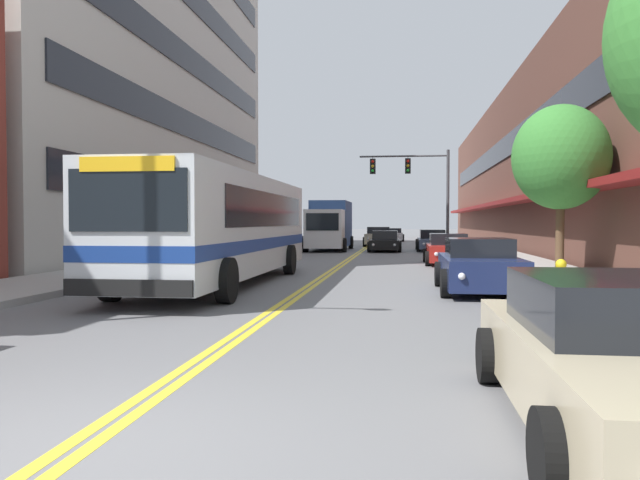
{
  "coord_description": "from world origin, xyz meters",
  "views": [
    {
      "loc": [
        2.52,
        -4.6,
        1.76
      ],
      "look_at": [
        -1.11,
        22.68,
        0.98
      ],
      "focal_mm": 35.0,
      "sensor_mm": 36.0,
      "label": 1
    }
  ],
  "objects_px": {
    "city_bus": "(224,224)",
    "traffic_signal_mast": "(417,180)",
    "street_tree_right_mid": "(561,158)",
    "car_beige_parked_right_foreground": "(624,359)",
    "car_champagne_moving_third": "(379,237)",
    "car_red_parked_right_far": "(448,250)",
    "car_silver_moving_lead": "(392,235)",
    "box_truck": "(330,225)",
    "car_charcoal_parked_left_mid": "(254,247)",
    "car_slate_blue_parked_right_end": "(432,241)",
    "car_dark_grey_parked_left_near": "(286,241)",
    "fire_hydrant": "(561,277)",
    "car_navy_parked_right_mid": "(479,267)",
    "car_black_moving_second": "(385,242)"
  },
  "relations": [
    {
      "from": "city_bus",
      "to": "traffic_signal_mast",
      "type": "distance_m",
      "value": 21.87
    },
    {
      "from": "city_bus",
      "to": "street_tree_right_mid",
      "type": "xyz_separation_m",
      "value": [
        10.01,
        3.06,
        2.07
      ]
    },
    {
      "from": "car_beige_parked_right_foreground",
      "to": "car_champagne_moving_third",
      "type": "height_order",
      "value": "car_champagne_moving_third"
    },
    {
      "from": "car_red_parked_right_far",
      "to": "car_silver_moving_lead",
      "type": "relative_size",
      "value": 0.92
    },
    {
      "from": "traffic_signal_mast",
      "to": "street_tree_right_mid",
      "type": "bearing_deg",
      "value": -77.12
    },
    {
      "from": "box_truck",
      "to": "car_silver_moving_lead",
      "type": "bearing_deg",
      "value": 79.56
    },
    {
      "from": "car_charcoal_parked_left_mid",
      "to": "car_champagne_moving_third",
      "type": "xyz_separation_m",
      "value": [
        5.01,
        18.27,
        0.05
      ]
    },
    {
      "from": "car_charcoal_parked_left_mid",
      "to": "street_tree_right_mid",
      "type": "xyz_separation_m",
      "value": [
        11.69,
        -7.51,
        3.17
      ]
    },
    {
      "from": "car_slate_blue_parked_right_end",
      "to": "car_champagne_moving_third",
      "type": "distance_m",
      "value": 8.13
    },
    {
      "from": "car_dark_grey_parked_left_near",
      "to": "car_champagne_moving_third",
      "type": "relative_size",
      "value": 1.08
    },
    {
      "from": "car_beige_parked_right_foreground",
      "to": "car_slate_blue_parked_right_end",
      "type": "relative_size",
      "value": 1.0
    },
    {
      "from": "car_charcoal_parked_left_mid",
      "to": "car_silver_moving_lead",
      "type": "bearing_deg",
      "value": 79.21
    },
    {
      "from": "car_slate_blue_parked_right_end",
      "to": "fire_hydrant",
      "type": "distance_m",
      "value": 24.8
    },
    {
      "from": "car_red_parked_right_far",
      "to": "car_silver_moving_lead",
      "type": "bearing_deg",
      "value": 95.15
    },
    {
      "from": "car_navy_parked_right_mid",
      "to": "car_champagne_moving_third",
      "type": "relative_size",
      "value": 1.05
    },
    {
      "from": "car_slate_blue_parked_right_end",
      "to": "car_champagne_moving_third",
      "type": "relative_size",
      "value": 1.17
    },
    {
      "from": "car_navy_parked_right_mid",
      "to": "box_truck",
      "type": "bearing_deg",
      "value": 105.82
    },
    {
      "from": "car_charcoal_parked_left_mid",
      "to": "traffic_signal_mast",
      "type": "distance_m",
      "value": 13.36
    },
    {
      "from": "car_silver_moving_lead",
      "to": "car_black_moving_second",
      "type": "bearing_deg",
      "value": -90.28
    },
    {
      "from": "car_champagne_moving_third",
      "to": "traffic_signal_mast",
      "type": "relative_size",
      "value": 0.68
    },
    {
      "from": "car_dark_grey_parked_left_near",
      "to": "car_beige_parked_right_foreground",
      "type": "bearing_deg",
      "value": -74.19
    },
    {
      "from": "car_silver_moving_lead",
      "to": "car_champagne_moving_third",
      "type": "height_order",
      "value": "car_champagne_moving_third"
    },
    {
      "from": "car_slate_blue_parked_right_end",
      "to": "car_silver_moving_lead",
      "type": "relative_size",
      "value": 1.03
    },
    {
      "from": "car_red_parked_right_far",
      "to": "fire_hydrant",
      "type": "distance_m",
      "value": 12.59
    },
    {
      "from": "car_navy_parked_right_mid",
      "to": "fire_hydrant",
      "type": "relative_size",
      "value": 5.53
    },
    {
      "from": "car_beige_parked_right_foreground",
      "to": "car_slate_blue_parked_right_end",
      "type": "bearing_deg",
      "value": 90.12
    },
    {
      "from": "car_champagne_moving_third",
      "to": "fire_hydrant",
      "type": "relative_size",
      "value": 5.25
    },
    {
      "from": "car_navy_parked_right_mid",
      "to": "car_slate_blue_parked_right_end",
      "type": "distance_m",
      "value": 22.82
    },
    {
      "from": "fire_hydrant",
      "to": "car_slate_blue_parked_right_end",
      "type": "bearing_deg",
      "value": 93.76
    },
    {
      "from": "city_bus",
      "to": "car_silver_moving_lead",
      "type": "height_order",
      "value": "city_bus"
    },
    {
      "from": "car_navy_parked_right_mid",
      "to": "car_champagne_moving_third",
      "type": "xyz_separation_m",
      "value": [
        -3.7,
        30.11,
        0.02
      ]
    },
    {
      "from": "car_charcoal_parked_left_mid",
      "to": "car_beige_parked_right_foreground",
      "type": "distance_m",
      "value": 24.0
    },
    {
      "from": "car_charcoal_parked_left_mid",
      "to": "fire_hydrant",
      "type": "relative_size",
      "value": 5.98
    },
    {
      "from": "car_dark_grey_parked_left_near",
      "to": "car_red_parked_right_far",
      "type": "relative_size",
      "value": 1.03
    },
    {
      "from": "car_charcoal_parked_left_mid",
      "to": "car_red_parked_right_far",
      "type": "xyz_separation_m",
      "value": [
        8.68,
        -1.28,
        -0.02
      ]
    },
    {
      "from": "car_navy_parked_right_mid",
      "to": "car_slate_blue_parked_right_end",
      "type": "bearing_deg",
      "value": 90.3
    },
    {
      "from": "city_bus",
      "to": "car_red_parked_right_far",
      "type": "relative_size",
      "value": 2.86
    },
    {
      "from": "car_dark_grey_parked_left_near",
      "to": "car_navy_parked_right_mid",
      "type": "bearing_deg",
      "value": -66.57
    },
    {
      "from": "car_charcoal_parked_left_mid",
      "to": "car_black_moving_second",
      "type": "relative_size",
      "value": 1.0
    },
    {
      "from": "car_navy_parked_right_mid",
      "to": "car_black_moving_second",
      "type": "height_order",
      "value": "car_navy_parked_right_mid"
    },
    {
      "from": "car_dark_grey_parked_left_near",
      "to": "car_black_moving_second",
      "type": "relative_size",
      "value": 0.95
    },
    {
      "from": "car_silver_moving_lead",
      "to": "car_charcoal_parked_left_mid",
      "type": "bearing_deg",
      "value": -100.79
    },
    {
      "from": "car_beige_parked_right_foreground",
      "to": "street_tree_right_mid",
      "type": "relative_size",
      "value": 0.93
    },
    {
      "from": "traffic_signal_mast",
      "to": "car_navy_parked_right_mid",
      "type": "bearing_deg",
      "value": -87.17
    },
    {
      "from": "car_dark_grey_parked_left_near",
      "to": "traffic_signal_mast",
      "type": "xyz_separation_m",
      "value": [
        7.68,
        1.93,
        3.71
      ]
    },
    {
      "from": "car_slate_blue_parked_right_end",
      "to": "car_black_moving_second",
      "type": "relative_size",
      "value": 1.03
    },
    {
      "from": "car_dark_grey_parked_left_near",
      "to": "street_tree_right_mid",
      "type": "bearing_deg",
      "value": -53.54
    },
    {
      "from": "car_red_parked_right_far",
      "to": "car_champagne_moving_third",
      "type": "distance_m",
      "value": 19.89
    },
    {
      "from": "car_red_parked_right_far",
      "to": "car_black_moving_second",
      "type": "relative_size",
      "value": 0.91
    },
    {
      "from": "car_navy_parked_right_mid",
      "to": "fire_hydrant",
      "type": "bearing_deg",
      "value": -52.07
    }
  ]
}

